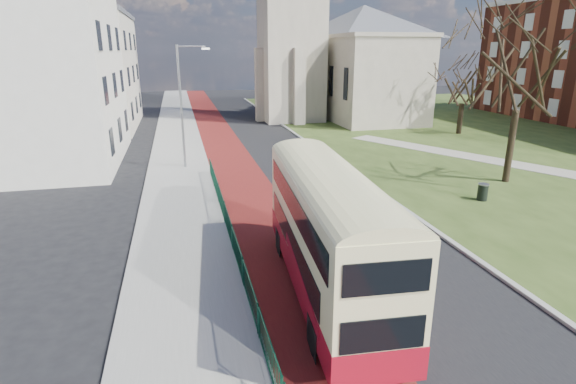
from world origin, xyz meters
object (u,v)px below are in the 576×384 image
object	(u,v)px
winter_tree_far	(465,79)
litter_bin	(483,192)
streetlamp	(183,101)
winter_tree_near	(525,49)
bus	(328,227)

from	to	relation	value
winter_tree_far	litter_bin	world-z (taller)	winter_tree_far
streetlamp	winter_tree_far	world-z (taller)	streetlamp
winter_tree_far	litter_bin	size ratio (longest dim) A/B	8.01
winter_tree_near	bus	bearing A→B (deg)	-146.18
winter_tree_near	litter_bin	world-z (taller)	winter_tree_near
litter_bin	bus	bearing A→B (deg)	-147.36
bus	winter_tree_far	distance (m)	33.62
streetlamp	litter_bin	xyz separation A→B (m)	(15.26, -10.93, -4.09)
litter_bin	winter_tree_near	bearing A→B (deg)	37.17
litter_bin	streetlamp	bearing A→B (deg)	144.39
winter_tree_near	winter_tree_far	size ratio (longest dim) A/B	1.52
streetlamp	winter_tree_near	xyz separation A→B (m)	(19.00, -8.10, 3.24)
streetlamp	winter_tree_far	size ratio (longest dim) A/B	1.08
streetlamp	litter_bin	bearing A→B (deg)	-35.61
bus	litter_bin	distance (m)	13.46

